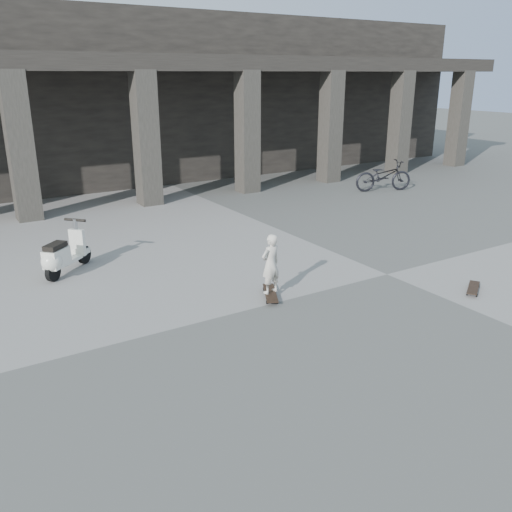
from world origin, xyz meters
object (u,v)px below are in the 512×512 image
longboard (270,293)px  child (271,264)px  skateboard_spare (473,288)px  scooter (60,257)px  bicycle (383,176)px

longboard → child: size_ratio=0.80×
skateboard_spare → scooter: bearing=109.4°
longboard → skateboard_spare: longboard is taller
longboard → skateboard_spare: size_ratio=1.24×
skateboard_spare → bicycle: bicycle is taller
skateboard_spare → bicycle: (5.11, 7.62, 0.46)m
bicycle → scooter: bearing=123.2°
longboard → bicycle: size_ratio=0.44×
longboard → scooter: bearing=71.3°
child → skateboard_spare: bearing=142.2°
bicycle → longboard: bearing=144.3°
skateboard_spare → bicycle: 9.19m
longboard → bicycle: bearing=-27.9°
skateboard_spare → bicycle: size_ratio=0.36×
skateboard_spare → longboard: bearing=119.2°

